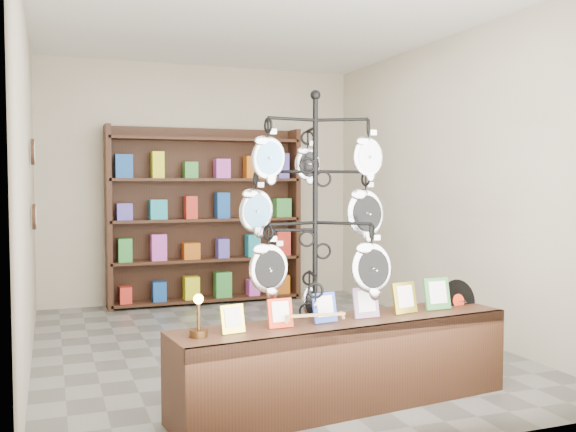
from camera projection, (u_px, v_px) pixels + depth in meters
name	position (u px, v px, depth m)	size (l,w,h in m)	color
ground	(263.00, 346.00, 5.95)	(5.00, 5.00, 0.00)	slate
room_envelope	(262.00, 146.00, 5.85)	(5.00, 5.00, 5.00)	#C3B69D
display_tree	(315.00, 223.00, 4.39)	(1.11, 1.07, 2.15)	black
front_shelf	(345.00, 363.00, 4.34)	(2.45, 0.77, 0.85)	black
back_shelving	(206.00, 221.00, 8.04)	(2.42, 0.36, 2.20)	black
wall_clocks	(33.00, 184.00, 5.93)	(0.03, 0.24, 0.84)	black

